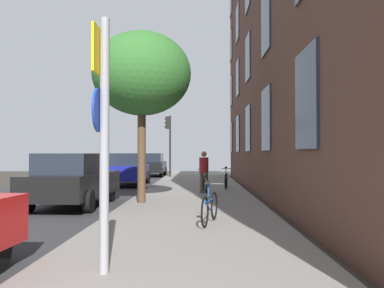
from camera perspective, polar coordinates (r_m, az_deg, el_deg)
ground_plane at (r=16.76m, az=-11.74°, el=-6.84°), size 41.80×41.80×0.00m
road_asphalt at (r=17.35m, az=-18.56°, el=-6.60°), size 7.00×38.00×0.01m
sidewalk at (r=16.34m, az=0.40°, el=-6.80°), size 4.20×38.00×0.12m
sign_post at (r=5.40m, az=-12.18°, el=2.59°), size 0.16×0.60×3.25m
traffic_light at (r=26.87m, az=-3.24°, el=1.24°), size 0.43×0.24×3.94m
tree_near at (r=13.09m, az=-6.91°, el=9.48°), size 3.04×3.04×5.27m
bicycle_0 at (r=9.04m, az=2.45°, el=-8.61°), size 0.52×1.61×0.93m
bicycle_1 at (r=16.16m, az=1.76°, el=-5.28°), size 0.42×1.74×0.98m
bicycle_2 at (r=17.96m, az=4.71°, el=-4.94°), size 0.42×1.67×0.94m
pedestrian_0 at (r=15.92m, az=1.64°, el=-3.46°), size 0.46×0.46×1.59m
car_1 at (r=13.15m, az=-16.03°, el=-4.68°), size 1.99×4.32×1.62m
car_2 at (r=21.21m, az=-8.81°, el=-3.40°), size 1.98×4.39×1.62m
car_3 at (r=29.42m, az=-5.58°, el=-2.80°), size 1.88×4.45×1.62m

